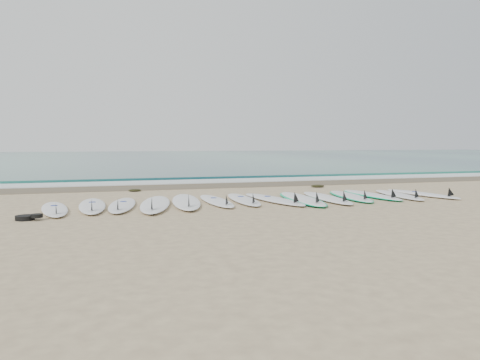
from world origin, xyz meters
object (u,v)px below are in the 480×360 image
object	(u,v)px
surfboard_13	(423,194)
surfboard_0	(55,209)
leash_coil	(28,217)
surfboard_7	(275,199)

from	to	relation	value
surfboard_13	surfboard_0	bearing A→B (deg)	172.96
leash_coil	surfboard_13	bearing A→B (deg)	7.31
surfboard_0	surfboard_13	bearing A→B (deg)	-5.72
surfboard_0	surfboard_13	world-z (taller)	surfboard_13
surfboard_13	leash_coil	size ratio (longest dim) A/B	5.23
surfboard_0	leash_coil	xyz separation A→B (m)	(-0.35, -0.96, -0.00)
surfboard_13	leash_coil	distance (m)	9.04
leash_coil	surfboard_0	bearing A→B (deg)	70.02
surfboard_0	leash_coil	distance (m)	1.02
leash_coil	surfboard_7	bearing A→B (deg)	12.99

